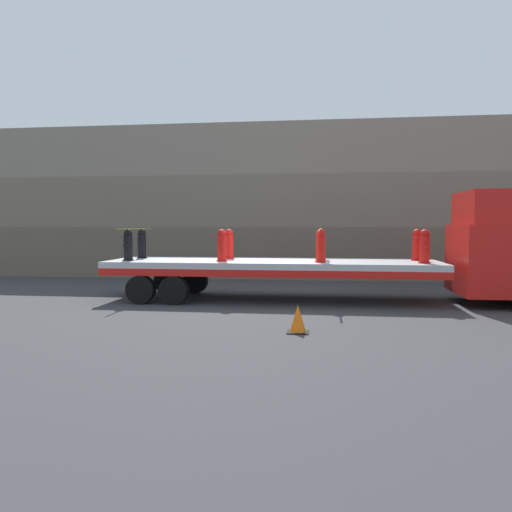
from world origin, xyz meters
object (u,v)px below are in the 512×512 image
(fire_hydrant_red_far_1, at_px, (229,244))
(fire_hydrant_red_near_2, at_px, (321,246))
(fire_hydrant_red_far_3, at_px, (417,245))
(fire_hydrant_red_far_2, at_px, (321,245))
(fire_hydrant_black_near_0, at_px, (128,245))
(traffic_cone, at_px, (298,319))
(flatbed_trailer, at_px, (257,267))
(fire_hydrant_red_near_1, at_px, (222,246))
(truck_cab, at_px, (511,248))
(fire_hydrant_red_near_3, at_px, (425,247))
(fire_hydrant_black_far_0, at_px, (142,244))

(fire_hydrant_red_far_1, distance_m, fire_hydrant_red_near_2, 3.02)
(fire_hydrant_red_far_3, bearing_deg, fire_hydrant_red_far_2, 180.00)
(fire_hydrant_black_near_0, xyz_separation_m, traffic_cone, (5.16, -3.85, -1.34))
(flatbed_trailer, height_order, fire_hydrant_red_far_2, fire_hydrant_red_far_2)
(fire_hydrant_black_near_0, bearing_deg, fire_hydrant_red_near_1, 0.00)
(truck_cab, height_order, fire_hydrant_black_near_0, truck_cab)
(fire_hydrant_red_near_2, distance_m, fire_hydrant_red_far_2, 1.13)
(truck_cab, bearing_deg, fire_hydrant_black_near_0, -177.00)
(fire_hydrant_red_far_2, distance_m, fire_hydrant_red_near_3, 3.02)
(fire_hydrant_red_near_1, xyz_separation_m, fire_hydrant_red_far_2, (2.80, 1.13, 0.00))
(truck_cab, height_order, traffic_cone, truck_cab)
(flatbed_trailer, relative_size, fire_hydrant_red_far_2, 10.38)
(fire_hydrant_red_far_3, distance_m, traffic_cone, 6.09)
(fire_hydrant_red_near_2, xyz_separation_m, fire_hydrant_red_near_3, (2.80, 0.00, 0.00))
(fire_hydrant_red_near_3, xyz_separation_m, traffic_cone, (-3.24, -3.85, -1.34))
(flatbed_trailer, distance_m, fire_hydrant_red_far_2, 2.04)
(fire_hydrant_red_far_3, bearing_deg, fire_hydrant_red_near_2, -158.00)
(flatbed_trailer, height_order, fire_hydrant_black_near_0, fire_hydrant_black_near_0)
(fire_hydrant_red_near_1, relative_size, fire_hydrant_red_near_2, 1.00)
(fire_hydrant_red_far_3, bearing_deg, truck_cab, -13.24)
(fire_hydrant_black_near_0, xyz_separation_m, fire_hydrant_red_far_3, (8.39, 1.13, 0.00))
(fire_hydrant_black_near_0, height_order, fire_hydrant_red_far_3, same)
(fire_hydrant_red_far_2, distance_m, fire_hydrant_red_far_3, 2.80)
(fire_hydrant_red_near_2, relative_size, traffic_cone, 1.60)
(fire_hydrant_red_far_1, bearing_deg, fire_hydrant_red_near_1, -90.00)
(fire_hydrant_black_near_0, distance_m, fire_hydrant_black_far_0, 1.13)
(fire_hydrant_red_far_1, height_order, fire_hydrant_red_near_2, same)
(flatbed_trailer, xyz_separation_m, fire_hydrant_red_near_1, (-0.95, -0.57, 0.65))
(flatbed_trailer, distance_m, traffic_cone, 4.68)
(fire_hydrant_black_near_0, xyz_separation_m, fire_hydrant_red_near_2, (5.60, 0.00, 0.00))
(truck_cab, bearing_deg, fire_hydrant_red_far_2, 173.80)
(fire_hydrant_red_near_3, bearing_deg, fire_hydrant_red_near_1, 180.00)
(traffic_cone, bearing_deg, fire_hydrant_red_near_1, 121.52)
(fire_hydrant_red_far_3, bearing_deg, traffic_cone, -123.02)
(fire_hydrant_red_near_1, bearing_deg, fire_hydrant_red_near_2, 0.00)
(traffic_cone, bearing_deg, truck_cab, 38.06)
(truck_cab, relative_size, fire_hydrant_red_far_2, 3.39)
(flatbed_trailer, height_order, fire_hydrant_red_far_1, fire_hydrant_red_far_1)
(fire_hydrant_black_near_0, bearing_deg, traffic_cone, -36.73)
(fire_hydrant_black_far_0, distance_m, fire_hydrant_red_near_2, 5.71)
(fire_hydrant_red_near_3, bearing_deg, flatbed_trailer, 173.06)
(fire_hydrant_red_near_2, distance_m, fire_hydrant_red_near_3, 2.80)
(fire_hydrant_red_far_2, relative_size, fire_hydrant_red_near_3, 1.00)
(flatbed_trailer, relative_size, fire_hydrant_red_far_1, 10.38)
(fire_hydrant_black_far_0, height_order, fire_hydrant_red_near_2, same)
(fire_hydrant_black_far_0, distance_m, fire_hydrant_red_far_2, 5.60)
(fire_hydrant_red_far_3, bearing_deg, fire_hydrant_black_far_0, 180.00)
(fire_hydrant_black_far_0, bearing_deg, flatbed_trailer, -8.57)
(fire_hydrant_red_near_1, height_order, fire_hydrant_red_near_2, same)
(fire_hydrant_red_near_1, bearing_deg, fire_hydrant_red_far_1, 90.00)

